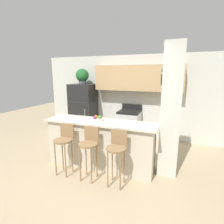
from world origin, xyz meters
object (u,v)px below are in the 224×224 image
Objects in this scene: fruit_bowl at (97,119)px; potted_plant_on_fridge at (82,76)px; refrigerator at (83,110)px; bar_stool_right at (117,149)px; bar_stool_mid at (89,145)px; bar_stool_left at (64,141)px; stove_range at (129,125)px.

potted_plant_on_fridge is at bearing 127.34° from fruit_bowl.
bar_stool_right is at bearing -49.16° from refrigerator.
bar_stool_mid and bar_stool_right have the same top height.
potted_plant_on_fridge is (-1.36, 2.21, 1.25)m from bar_stool_mid.
fruit_bowl is (1.29, -1.69, 0.21)m from refrigerator.
bar_stool_mid is 0.55m from bar_stool_right.
bar_stool_right is at bearing -39.95° from fruit_bowl.
fruit_bowl is (0.48, 0.52, 0.37)m from bar_stool_left.
bar_stool_right is (1.91, -2.21, -0.16)m from refrigerator.
refrigerator is 2.60m from bar_stool_mid.
stove_range is at bearing 1.23° from refrigerator.
refrigerator is 2.14m from fruit_bowl.
potted_plant_on_fridge is 2.30m from fruit_bowl.
fruit_bowl reaches higher than bar_stool_right.
bar_stool_left is 2.67m from potted_plant_on_fridge.
refrigerator is 2.93m from bar_stool_right.
bar_stool_mid is 1.00× the size of bar_stool_right.
potted_plant_on_fridge reaches higher than bar_stool_left.
bar_stool_mid is at bearing -94.55° from stove_range.
potted_plant_on_fridge is (-1.54, -0.03, 1.46)m from stove_range.
refrigerator is 1.09m from potted_plant_on_fridge.
fruit_bowl is at bearing -52.66° from refrigerator.
bar_stool_right is at bearing -80.58° from stove_range.
stove_range is 3.82× the size of fruit_bowl.
stove_range is 1.06× the size of bar_stool_right.
refrigerator is at bearing -61.40° from potted_plant_on_fridge.
bar_stool_right is 3.59× the size of fruit_bowl.
potted_plant_on_fridge reaches higher than bar_stool_mid.
refrigerator reaches higher than bar_stool_right.
refrigerator is 2.36m from bar_stool_left.
bar_stool_left is 0.55m from bar_stool_mid.
bar_stool_left is 1.00× the size of bar_stool_mid.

